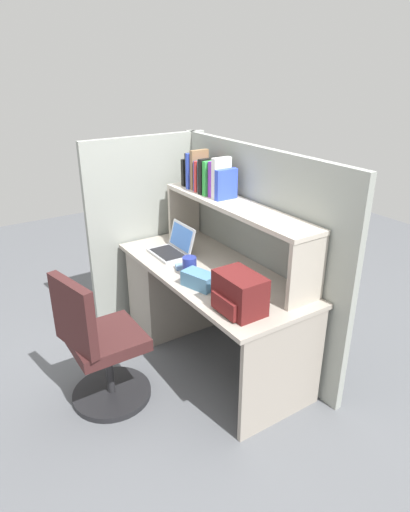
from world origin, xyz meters
name	(u,v)px	position (x,y,z in m)	size (l,w,h in m)	color
ground_plane	(210,356)	(0.00, 0.00, 0.00)	(8.00, 8.00, 0.00)	#595B60
desk	(184,290)	(-0.39, 0.00, 0.40)	(1.60, 0.70, 0.73)	#AAA093
cubicle_partition_rear	(254,253)	(0.00, 0.38, 0.78)	(1.84, 0.05, 1.55)	#939991
cubicle_partition_left	(150,230)	(-0.85, -0.05, 0.78)	(0.05, 1.06, 1.55)	#939991
overhead_hutch	(235,217)	(0.00, 0.20, 1.08)	(1.44, 0.28, 0.45)	#B3A99C
reference_books_on_shelf	(207,175)	(-0.35, 0.20, 1.31)	(0.52, 0.18, 0.29)	black
laptop	(174,248)	(-0.40, -0.07, 0.78)	(0.31, 0.26, 0.22)	#B7BABF
backpack	(239,294)	(0.54, -0.17, 0.84)	(0.30, 0.23, 0.23)	#591919
computer_mouse	(183,266)	(-0.13, -0.15, 0.75)	(0.06, 0.10, 0.03)	#7299C6
paper_cup	(218,290)	(0.33, -0.17, 0.77)	(0.08, 0.08, 0.08)	white
tissue_box	(199,280)	(0.16, -0.20, 0.78)	(0.22, 0.12, 0.10)	teal
snack_canister	(190,266)	(-0.02, -0.17, 0.80)	(0.10, 0.10, 0.13)	navy
office_chair	(100,350)	(0.01, -0.85, 0.39)	(0.52, 0.53, 0.93)	black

